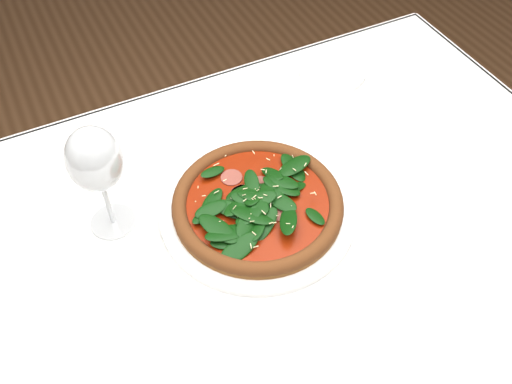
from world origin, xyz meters
name	(u,v)px	position (x,y,z in m)	size (l,w,h in m)	color
dining_table	(252,283)	(0.00, 0.00, 0.65)	(1.21, 0.81, 0.75)	white
plate	(258,209)	(0.04, 0.06, 0.76)	(0.31, 0.31, 0.01)	white
pizza	(258,202)	(0.04, 0.06, 0.77)	(0.31, 0.31, 0.03)	#965F24
wine_glass	(95,162)	(-0.17, 0.14, 0.89)	(0.08, 0.08, 0.19)	silver
saucer_far	(332,71)	(0.32, 0.30, 0.76)	(0.13, 0.13, 0.01)	white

